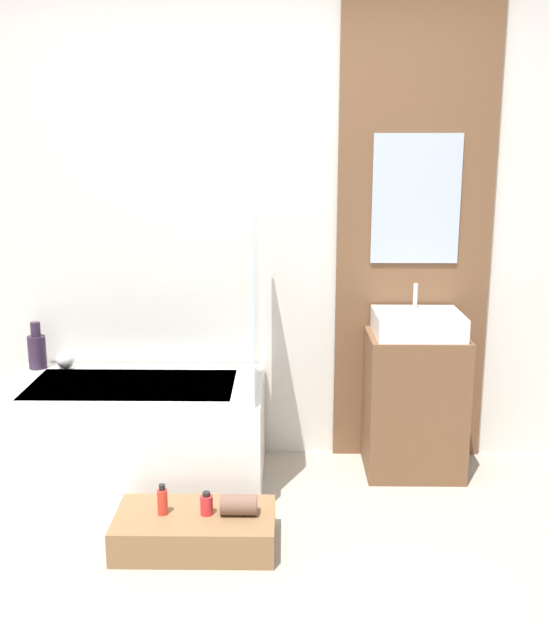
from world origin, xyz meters
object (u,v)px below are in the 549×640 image
at_px(wooden_step_bench, 195,530).
at_px(vase_tall_dark, 37,350).
at_px(bathtub, 134,432).
at_px(vase_round_light, 65,359).
at_px(bottle_soap_secondary, 207,504).
at_px(sink, 418,324).
at_px(bottle_soap_primary, 162,501).

xyz_separation_m(wooden_step_bench, vase_tall_dark, (-0.97, 0.95, 0.56)).
xyz_separation_m(bathtub, vase_round_light, (-0.42, 0.28, 0.32)).
relative_size(wooden_step_bench, vase_tall_dark, 2.70).
height_order(wooden_step_bench, bottle_soap_secondary, bottle_soap_secondary).
bearing_deg(bottle_soap_secondary, wooden_step_bench, -180.00).
height_order(bathtub, wooden_step_bench, bathtub).
distance_m(wooden_step_bench, sink, 1.55).
relative_size(vase_tall_dark, vase_round_light, 2.55).
height_order(sink, bottle_soap_secondary, sink).
relative_size(bathtub, wooden_step_bench, 1.92).
relative_size(vase_tall_dark, bottle_soap_secondary, 2.48).
height_order(vase_tall_dark, bottle_soap_primary, vase_tall_dark).
bearing_deg(wooden_step_bench, bottle_soap_secondary, 0.00).
bearing_deg(sink, bottle_soap_primary, -146.39).
height_order(bathtub, bottle_soap_secondary, bathtub).
bearing_deg(vase_tall_dark, sink, -3.61).
height_order(vase_round_light, bottle_soap_secondary, vase_round_light).
bearing_deg(bottle_soap_primary, sink, 33.61).
relative_size(sink, vase_tall_dark, 1.73).
relative_size(wooden_step_bench, vase_round_light, 6.89).
bearing_deg(vase_tall_dark, bottle_soap_secondary, -42.81).
bearing_deg(vase_tall_dark, bathtub, -25.82).
relative_size(wooden_step_bench, bottle_soap_primary, 5.07).
bearing_deg(wooden_step_bench, bathtub, 120.55).
xyz_separation_m(wooden_step_bench, bottle_soap_primary, (-0.14, -0.00, 0.14)).
xyz_separation_m(wooden_step_bench, vase_round_light, (-0.82, 0.95, 0.51)).
height_order(wooden_step_bench, sink, sink).
xyz_separation_m(vase_tall_dark, vase_round_light, (0.15, -0.00, -0.06)).
height_order(bathtub, vase_tall_dark, vase_tall_dark).
xyz_separation_m(sink, vase_tall_dark, (-2.06, 0.13, -0.18)).
xyz_separation_m(sink, bottle_soap_primary, (-1.23, -0.82, -0.61)).
xyz_separation_m(bathtub, sink, (1.48, 0.15, 0.56)).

